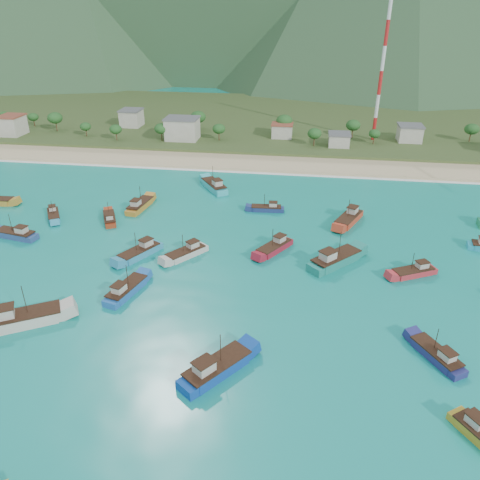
# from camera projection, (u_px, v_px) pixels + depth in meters

# --- Properties ---
(ground) EXTENTS (600.00, 600.00, 0.00)m
(ground) POSITION_uv_depth(u_px,v_px,m) (239.00, 302.00, 82.19)
(ground) COLOR #0B7B7F
(ground) RESTS_ON ground
(beach) EXTENTS (400.00, 18.00, 1.20)m
(beach) POSITION_uv_depth(u_px,v_px,m) (274.00, 164.00, 151.70)
(beach) COLOR beige
(beach) RESTS_ON ground
(land) EXTENTS (400.00, 110.00, 2.40)m
(land) POSITION_uv_depth(u_px,v_px,m) (285.00, 121.00, 205.38)
(land) COLOR #385123
(land) RESTS_ON ground
(surf_line) EXTENTS (400.00, 2.50, 0.08)m
(surf_line) POSITION_uv_depth(u_px,v_px,m) (272.00, 173.00, 143.34)
(surf_line) COLOR white
(surf_line) RESTS_ON ground
(village) EXTENTS (216.24, 28.65, 7.46)m
(village) POSITION_uv_depth(u_px,v_px,m) (288.00, 132.00, 168.90)
(village) COLOR beige
(village) RESTS_ON ground
(vegetation) EXTENTS (276.69, 25.97, 8.44)m
(vegetation) POSITION_uv_depth(u_px,v_px,m) (275.00, 129.00, 171.33)
(vegetation) COLOR #235623
(vegetation) RESTS_ON ground
(radio_tower) EXTENTS (1.20, 1.20, 48.01)m
(radio_tower) POSITION_uv_depth(u_px,v_px,m) (382.00, 71.00, 161.16)
(radio_tower) COLOR red
(radio_tower) RESTS_ON ground
(boat_1) EXTENTS (11.34, 11.59, 7.40)m
(boat_1) POSITION_uv_depth(u_px,v_px,m) (335.00, 260.00, 93.55)
(boat_1) COLOR #1A7E71
(boat_1) RESTS_ON ground
(boat_2) EXTENTS (8.14, 9.29, 5.66)m
(boat_2) POSITION_uv_depth(u_px,v_px,m) (186.00, 253.00, 96.72)
(boat_2) COLOR beige
(boat_2) RESTS_ON ground
(boat_6) EXTENTS (6.49, 8.49, 4.98)m
(boat_6) POSITION_uv_depth(u_px,v_px,m) (54.00, 216.00, 114.05)
(boat_6) COLOR teal
(boat_6) RESTS_ON ground
(boat_8) EXTENTS (8.47, 2.95, 4.93)m
(boat_8) POSITION_uv_depth(u_px,v_px,m) (267.00, 209.00, 117.62)
(boat_8) COLOR navy
(boat_8) RESTS_ON ground
(boat_9) EXTENTS (5.55, 10.50, 5.95)m
(boat_9) POSITION_uv_depth(u_px,v_px,m) (126.00, 290.00, 84.32)
(boat_9) COLOR #205CAB
(boat_9) RESTS_ON ground
(boat_10) EXTENTS (9.85, 11.31, 6.88)m
(boat_10) POSITION_uv_depth(u_px,v_px,m) (216.00, 369.00, 66.11)
(boat_10) COLOR #0E3D9B
(boat_10) RESTS_ON ground
(boat_13) EXTENTS (13.04, 9.78, 7.61)m
(boat_13) POSITION_uv_depth(u_px,v_px,m) (23.00, 319.00, 76.16)
(boat_13) COLOR beige
(boat_13) RESTS_ON ground
(boat_14) EXTENTS (10.43, 4.83, 5.94)m
(boat_14) POSITION_uv_depth(u_px,v_px,m) (16.00, 235.00, 104.30)
(boat_14) COLOR navy
(boat_14) RESTS_ON ground
(boat_15) EXTENTS (7.67, 9.82, 5.78)m
(boat_15) POSITION_uv_depth(u_px,v_px,m) (274.00, 248.00, 98.82)
(boat_15) COLOR maroon
(boat_15) RESTS_ON ground
(boat_16) EXTENTS (7.73, 10.47, 6.09)m
(boat_16) POSITION_uv_depth(u_px,v_px,m) (140.00, 253.00, 96.82)
(boat_16) COLOR teal
(boat_16) RESTS_ON ground
(boat_17) EXTENTS (7.14, 9.25, 5.43)m
(boat_17) POSITION_uv_depth(u_px,v_px,m) (437.00, 356.00, 68.98)
(boat_17) COLOR navy
(boat_17) RESTS_ON ground
(boat_22) EXTENTS (6.00, 8.79, 5.05)m
(boat_22) POSITION_uv_depth(u_px,v_px,m) (110.00, 219.00, 112.12)
(boat_22) COLOR maroon
(boat_22) RESTS_ON ground
(boat_27) EXTENTS (4.49, 10.73, 6.15)m
(boat_27) POSITION_uv_depth(u_px,v_px,m) (140.00, 206.00, 118.85)
(boat_27) COLOR #B97B26
(boat_27) RESTS_ON ground
(boat_28) EXTENTS (9.38, 11.55, 6.87)m
(boat_28) POSITION_uv_depth(u_px,v_px,m) (214.00, 186.00, 130.94)
(boat_28) COLOR #2FAFBA
(boat_28) RESTS_ON ground
(boat_29) EXTENTS (9.26, 6.40, 5.33)m
(boat_29) POSITION_uv_depth(u_px,v_px,m) (414.00, 272.00, 90.10)
(boat_29) COLOR #BC2B33
(boat_29) RESTS_ON ground
(boat_30) EXTENTS (7.64, 11.53, 6.60)m
(boat_30) POSITION_uv_depth(u_px,v_px,m) (349.00, 219.00, 111.32)
(boat_30) COLOR #BC3A22
(boat_30) RESTS_ON ground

